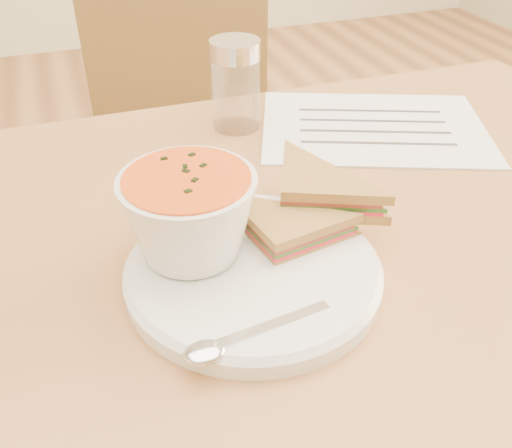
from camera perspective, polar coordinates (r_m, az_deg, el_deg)
name	(u,v)px	position (r m, az deg, el deg)	size (l,w,h in m)	color
dining_table	(314,415)	(0.92, 5.84, -18.44)	(1.00, 0.70, 0.75)	olive
chair_far	(189,199)	(1.25, -6.67, 2.49)	(0.39, 0.39, 0.88)	brown
plate	(253,273)	(0.55, -0.29, -4.88)	(0.25, 0.25, 0.02)	white
soup_bowl	(190,219)	(0.54, -6.63, 0.46)	(0.13, 0.13, 0.09)	white
sandwich_half_a	(275,258)	(0.53, 1.93, -3.46)	(0.10, 0.10, 0.03)	#B47E3F
sandwich_half_b	(280,207)	(0.57, 2.44, 1.72)	(0.11, 0.11, 0.04)	#B47E3F
spoon	(261,330)	(0.48, 0.48, -10.59)	(0.17, 0.03, 0.01)	silver
paper_menu	(374,127)	(0.85, 11.69, 9.48)	(0.32, 0.23, 0.00)	white
condiment_shaker	(236,85)	(0.81, -2.03, 13.71)	(0.07, 0.07, 0.13)	silver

